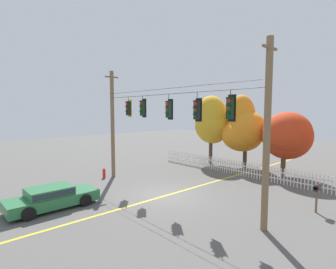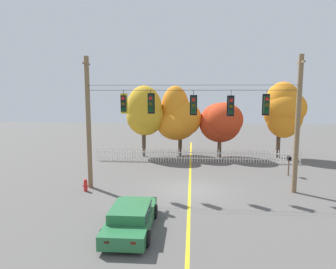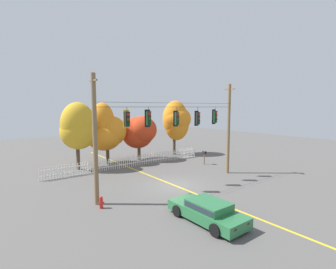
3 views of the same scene
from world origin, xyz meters
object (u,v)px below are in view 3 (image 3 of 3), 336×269
(autumn_oak_far_east, at_px, (140,131))
(parked_car, at_px, (207,210))
(traffic_signal_eastbound_side, at_px, (177,119))
(traffic_signal_southbound_primary, at_px, (198,118))
(autumn_maple_near_fence, at_px, (78,128))
(traffic_signal_northbound_primary, at_px, (127,119))
(traffic_signal_westbound_side, at_px, (215,117))
(fire_hydrant, at_px, (101,202))
(roadside_mailbox, at_px, (204,153))
(traffic_signal_northbound_secondary, at_px, (148,118))
(autumn_maple_far_west, at_px, (176,121))
(autumn_maple_mid, at_px, (106,131))

(autumn_oak_far_east, xyz_separation_m, parked_car, (-5.25, -15.73, -2.68))
(traffic_signal_eastbound_side, distance_m, traffic_signal_southbound_primary, 2.18)
(parked_car, bearing_deg, autumn_maple_near_fence, 96.50)
(traffic_signal_northbound_primary, bearing_deg, traffic_signal_southbound_primary, 0.00)
(traffic_signal_westbound_side, bearing_deg, traffic_signal_eastbound_side, -179.99)
(traffic_signal_westbound_side, distance_m, fire_hydrant, 11.75)
(roadside_mailbox, bearing_deg, fire_hydrant, -161.08)
(traffic_signal_northbound_secondary, bearing_deg, parked_car, -91.06)
(parked_car, relative_size, fire_hydrant, 6.02)
(roadside_mailbox, bearing_deg, traffic_signal_westbound_side, -124.79)
(traffic_signal_eastbound_side, bearing_deg, fire_hydrant, -173.00)
(traffic_signal_southbound_primary, distance_m, fire_hydrant, 9.89)
(traffic_signal_northbound_secondary, bearing_deg, traffic_signal_westbound_side, 0.00)
(autumn_maple_near_fence, relative_size, autumn_oak_far_east, 1.30)
(traffic_signal_northbound_primary, bearing_deg, traffic_signal_eastbound_side, -0.00)
(traffic_signal_eastbound_side, bearing_deg, traffic_signal_northbound_primary, 180.00)
(autumn_maple_far_west, relative_size, fire_hydrant, 9.13)
(autumn_maple_near_fence, bearing_deg, traffic_signal_southbound_primary, -55.33)
(traffic_signal_eastbound_side, xyz_separation_m, parked_car, (-2.65, -5.87, -4.57))
(traffic_signal_northbound_secondary, distance_m, autumn_oak_far_east, 11.30)
(autumn_maple_near_fence, distance_m, parked_car, 15.86)
(traffic_signal_northbound_primary, xyz_separation_m, traffic_signal_southbound_primary, (6.38, 0.00, -0.12))
(traffic_signal_northbound_secondary, bearing_deg, autumn_oak_far_east, 62.47)
(autumn_maple_near_fence, relative_size, autumn_maple_far_west, 0.95)
(traffic_signal_northbound_primary, relative_size, parked_car, 0.31)
(autumn_maple_mid, bearing_deg, autumn_maple_far_west, -0.69)
(fire_hydrant, bearing_deg, traffic_signal_westbound_side, 4.25)
(traffic_signal_northbound_primary, xyz_separation_m, autumn_maple_near_fence, (-0.20, 9.51, -1.19))
(traffic_signal_westbound_side, xyz_separation_m, roadside_mailbox, (2.61, 3.76, -4.05))
(autumn_oak_far_east, distance_m, autumn_maple_far_west, 5.57)
(traffic_signal_westbound_side, height_order, autumn_maple_mid, autumn_maple_mid)
(traffic_signal_northbound_secondary, height_order, traffic_signal_southbound_primary, same)
(fire_hydrant, bearing_deg, traffic_signal_southbound_primary, 5.25)
(traffic_signal_northbound_primary, relative_size, roadside_mailbox, 0.98)
(traffic_signal_westbound_side, xyz_separation_m, fire_hydrant, (-10.67, -0.79, -4.85))
(roadside_mailbox, bearing_deg, traffic_signal_northbound_primary, -161.18)
(traffic_signal_westbound_side, height_order, autumn_maple_far_west, autumn_maple_far_west)
(traffic_signal_southbound_primary, bearing_deg, traffic_signal_eastbound_side, -180.00)
(autumn_oak_far_east, xyz_separation_m, roadside_mailbox, (4.23, -6.11, -2.11))
(traffic_signal_eastbound_side, height_order, autumn_oak_far_east, traffic_signal_eastbound_side)
(traffic_signal_westbound_side, bearing_deg, fire_hydrant, -175.75)
(autumn_maple_far_west, bearing_deg, traffic_signal_northbound_primary, -140.82)
(traffic_signal_eastbound_side, bearing_deg, parked_car, -114.28)
(traffic_signal_southbound_primary, bearing_deg, autumn_oak_far_east, 87.54)
(traffic_signal_eastbound_side, xyz_separation_m, roadside_mailbox, (6.83, 3.76, -4.01))
(autumn_maple_mid, height_order, roadside_mailbox, autumn_maple_mid)
(traffic_signal_southbound_primary, xyz_separation_m, autumn_maple_near_fence, (-6.58, 9.51, -1.07))
(autumn_maple_mid, distance_m, fire_hydrant, 12.45)
(traffic_signal_northbound_secondary, height_order, fire_hydrant, traffic_signal_northbound_secondary)
(autumn_maple_near_fence, xyz_separation_m, fire_hydrant, (-2.05, -10.31, -3.70))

